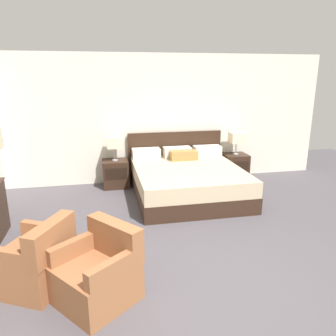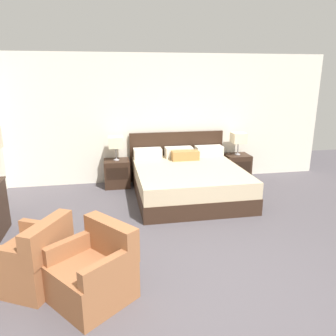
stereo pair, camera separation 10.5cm
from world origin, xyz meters
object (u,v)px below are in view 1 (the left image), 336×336
object	(u,v)px
bed	(187,180)
armchair_by_window	(35,262)
nightstand_right	(235,167)
table_lamp_left	(114,143)
armchair_companion	(99,273)
table_lamp_right	(236,138)
nightstand_left	(116,174)

from	to	relation	value
bed	armchair_by_window	size ratio (longest dim) A/B	2.31
bed	nightstand_right	xyz separation A→B (m)	(1.27, 0.76, -0.03)
table_lamp_left	armchair_companion	distance (m)	3.51
table_lamp_right	armchair_by_window	distance (m)	4.74
nightstand_right	table_lamp_right	distance (m)	0.63
nightstand_right	armchair_by_window	bearing A→B (deg)	-138.91
bed	nightstand_left	world-z (taller)	bed
bed	table_lamp_right	size ratio (longest dim) A/B	4.53
bed	nightstand_right	size ratio (longest dim) A/B	3.91
armchair_companion	table_lamp_right	bearing A→B (deg)	50.02
bed	armchair_companion	size ratio (longest dim) A/B	2.21
nightstand_left	nightstand_right	bearing A→B (deg)	0.00
bed	table_lamp_right	distance (m)	1.60
table_lamp_left	armchair_by_window	size ratio (longest dim) A/B	0.51
table_lamp_right	armchair_companion	distance (m)	4.53
nightstand_left	nightstand_right	distance (m)	2.54
bed	armchair_by_window	xyz separation A→B (m)	(-2.27, -2.33, -0.02)
nightstand_left	table_lamp_left	bearing A→B (deg)	90.00
table_lamp_left	table_lamp_right	size ratio (longest dim) A/B	1.00
nightstand_left	armchair_companion	size ratio (longest dim) A/B	0.57
nightstand_left	table_lamp_right	world-z (taller)	table_lamp_right
nightstand_right	armchair_by_window	xyz separation A→B (m)	(-3.54, -3.09, 0.01)
nightstand_right	table_lamp_left	size ratio (longest dim) A/B	1.16
bed	nightstand_right	distance (m)	1.48
table_lamp_left	armchair_by_window	distance (m)	3.30
bed	nightstand_left	size ratio (longest dim) A/B	3.91
nightstand_left	table_lamp_right	bearing A→B (deg)	0.03
nightstand_left	armchair_by_window	distance (m)	3.24
nightstand_right	armchair_companion	world-z (taller)	armchair_companion
table_lamp_right	armchair_by_window	size ratio (longest dim) A/B	0.51
bed	table_lamp_left	xyz separation A→B (m)	(-1.27, 0.76, 0.60)
table_lamp_right	armchair_by_window	xyz separation A→B (m)	(-3.54, -3.09, -0.62)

